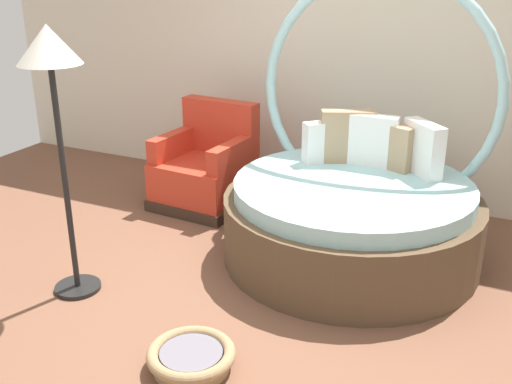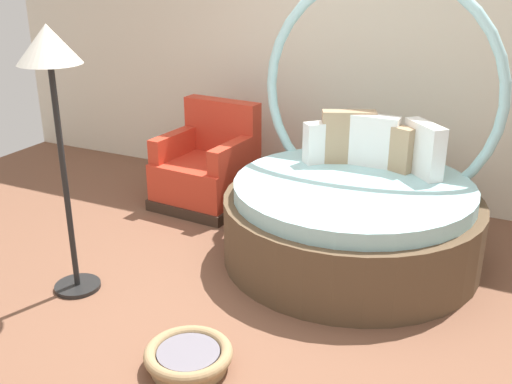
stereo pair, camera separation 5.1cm
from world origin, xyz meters
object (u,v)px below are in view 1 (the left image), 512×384
(red_armchair, at_px, (207,170))
(pet_basket, at_px, (191,357))
(floor_lamp, at_px, (51,72))
(round_daybed, at_px, (355,204))

(red_armchair, height_order, pet_basket, red_armchair)
(pet_basket, distance_m, floor_lamp, 1.92)
(round_daybed, xyz_separation_m, pet_basket, (-0.40, -1.77, -0.35))
(red_armchair, distance_m, floor_lamp, 2.15)
(pet_basket, relative_size, floor_lamp, 0.28)
(round_daybed, height_order, red_armchair, round_daybed)
(pet_basket, xyz_separation_m, floor_lamp, (-1.18, 0.41, 1.46))
(red_armchair, bearing_deg, pet_basket, -62.42)
(floor_lamp, bearing_deg, pet_basket, -19.07)
(red_armchair, relative_size, pet_basket, 1.84)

